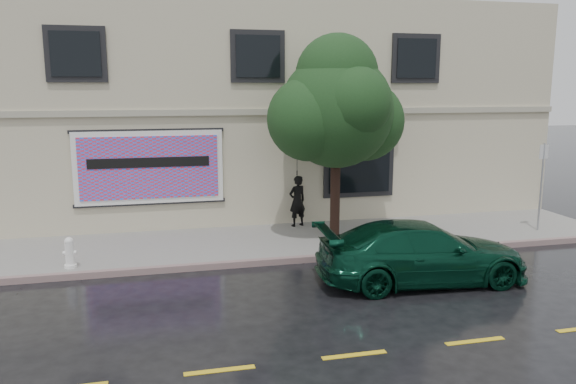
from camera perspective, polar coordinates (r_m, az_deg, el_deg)
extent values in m
plane|color=black|center=(12.68, 1.24, -9.29)|extent=(90.00, 90.00, 0.00)
cube|color=gray|center=(15.67, -1.78, -5.11)|extent=(20.00, 3.50, 0.15)
cube|color=slate|center=(14.03, -0.32, -6.99)|extent=(20.00, 0.18, 0.16)
cube|color=gold|center=(9.60, 6.75, -16.11)|extent=(19.00, 0.12, 0.01)
cube|color=#BBB696|center=(20.77, -5.08, 8.29)|extent=(20.00, 8.00, 7.00)
cube|color=#9E9984|center=(16.78, -3.04, 8.13)|extent=(20.00, 0.12, 0.18)
cube|color=black|center=(17.79, 7.22, 2.86)|extent=(2.30, 0.10, 2.10)
cube|color=black|center=(17.73, 7.28, 2.83)|extent=(2.00, 0.05, 1.80)
cube|color=black|center=(16.57, -20.78, 12.98)|extent=(1.30, 0.05, 1.20)
cube|color=black|center=(16.73, -3.06, 13.60)|extent=(1.30, 0.05, 1.20)
cube|color=black|center=(18.31, 12.95, 13.09)|extent=(1.30, 0.05, 1.20)
cube|color=white|center=(16.62, -13.90, 2.44)|extent=(4.20, 0.06, 2.10)
cube|color=#D32E4B|center=(16.58, -13.90, 2.43)|extent=(3.90, 0.04, 1.80)
cube|color=black|center=(16.82, -13.74, -1.08)|extent=(4.30, 0.10, 0.10)
cube|color=black|center=(16.54, -14.06, 6.06)|extent=(4.30, 0.10, 0.10)
cube|color=black|center=(16.53, -13.92, 2.93)|extent=(3.40, 0.02, 0.28)
imported|color=#083322|center=(12.94, 13.43, -5.99)|extent=(4.80, 2.33, 1.37)
imported|color=black|center=(16.99, 0.95, -0.92)|extent=(0.66, 0.54, 1.55)
imported|color=black|center=(16.80, 0.96, 3.04)|extent=(1.22, 1.22, 0.82)
cylinder|color=black|center=(15.69, 4.81, -0.15)|extent=(0.27, 0.27, 2.50)
sphere|color=black|center=(15.44, 4.94, 8.23)|extent=(3.11, 3.11, 3.11)
cylinder|color=white|center=(14.22, -21.21, -7.01)|extent=(0.28, 0.28, 0.07)
cylinder|color=white|center=(14.14, -21.29, -5.86)|extent=(0.21, 0.21, 0.52)
sphere|color=white|center=(14.06, -21.37, -4.71)|extent=(0.21, 0.21, 0.21)
cylinder|color=white|center=(14.13, -21.30, -5.77)|extent=(0.30, 0.09, 0.09)
cylinder|color=#9FA1A7|center=(17.98, 24.31, 0.45)|extent=(0.06, 0.06, 2.58)
cube|color=silver|center=(17.85, 24.56, 3.74)|extent=(0.32, 0.07, 0.42)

